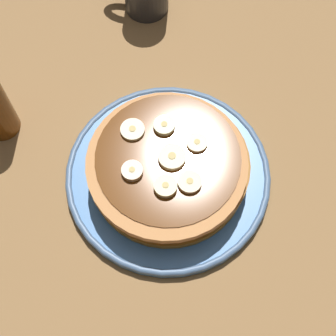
# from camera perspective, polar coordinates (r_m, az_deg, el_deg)

# --- Properties ---
(ground_plane) EXTENTS (1.40, 1.40, 0.03)m
(ground_plane) POSITION_cam_1_polar(r_m,az_deg,el_deg) (0.70, 0.00, -1.57)
(ground_plane) COLOR olive
(plate) EXTENTS (0.28, 0.28, 0.02)m
(plate) POSITION_cam_1_polar(r_m,az_deg,el_deg) (0.68, 0.00, -0.80)
(plate) COLOR #3F72B2
(plate) RESTS_ON ground_plane
(pancake_stack) EXTENTS (0.22, 0.22, 0.05)m
(pancake_stack) POSITION_cam_1_polar(r_m,az_deg,el_deg) (0.65, -0.02, 0.16)
(pancake_stack) COLOR #9F6A26
(pancake_stack) RESTS_ON plate
(banana_slice_0) EXTENTS (0.04, 0.04, 0.01)m
(banana_slice_0) POSITION_cam_1_polar(r_m,az_deg,el_deg) (0.63, 0.51, 1.43)
(banana_slice_0) COLOR #F1E7BA
(banana_slice_0) RESTS_ON pancake_stack
(banana_slice_1) EXTENTS (0.03, 0.03, 0.01)m
(banana_slice_1) POSITION_cam_1_polar(r_m,az_deg,el_deg) (0.61, -0.29, -2.13)
(banana_slice_1) COLOR #F9F0B6
(banana_slice_1) RESTS_ON pancake_stack
(banana_slice_2) EXTENTS (0.03, 0.03, 0.01)m
(banana_slice_2) POSITION_cam_1_polar(r_m,az_deg,el_deg) (0.62, -4.12, -0.34)
(banana_slice_2) COLOR #FBE3C1
(banana_slice_2) RESTS_ON pancake_stack
(banana_slice_3) EXTENTS (0.03, 0.03, 0.01)m
(banana_slice_3) POSITION_cam_1_polar(r_m,az_deg,el_deg) (0.65, -0.43, 4.87)
(banana_slice_3) COLOR #EFF4C2
(banana_slice_3) RESTS_ON pancake_stack
(banana_slice_4) EXTENTS (0.03, 0.03, 0.01)m
(banana_slice_4) POSITION_cam_1_polar(r_m,az_deg,el_deg) (0.61, 2.50, -1.63)
(banana_slice_4) COLOR #FBE1B6
(banana_slice_4) RESTS_ON pancake_stack
(banana_slice_5) EXTENTS (0.03, 0.03, 0.01)m
(banana_slice_5) POSITION_cam_1_polar(r_m,az_deg,el_deg) (0.64, 3.33, 2.89)
(banana_slice_5) COLOR #FEEEBF
(banana_slice_5) RESTS_ON pancake_stack
(banana_slice_6) EXTENTS (0.03, 0.03, 0.01)m
(banana_slice_6) POSITION_cam_1_polar(r_m,az_deg,el_deg) (0.65, -4.08, 4.37)
(banana_slice_6) COLOR #F7ECBD
(banana_slice_6) RESTS_ON pancake_stack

